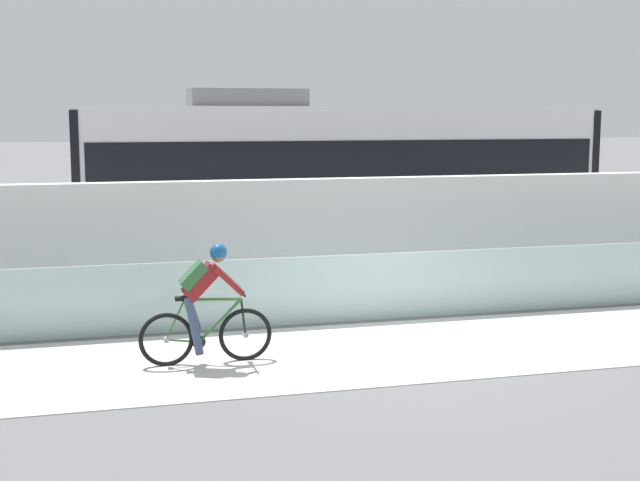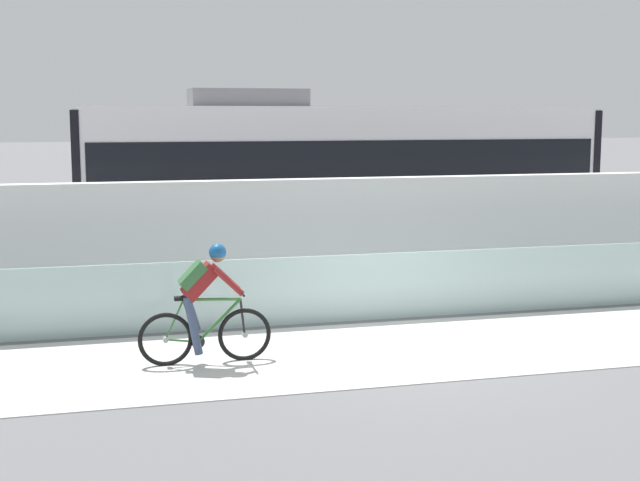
# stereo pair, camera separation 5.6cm
# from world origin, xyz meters

# --- Properties ---
(ground_plane) EXTENTS (200.00, 200.00, 0.00)m
(ground_plane) POSITION_xyz_m (0.00, 0.00, 0.00)
(ground_plane) COLOR slate
(bike_path_deck) EXTENTS (32.00, 3.20, 0.01)m
(bike_path_deck) POSITION_xyz_m (0.00, 0.00, 0.01)
(bike_path_deck) COLOR silver
(bike_path_deck) RESTS_ON ground
(glass_parapet) EXTENTS (32.00, 0.05, 1.08)m
(glass_parapet) POSITION_xyz_m (0.00, 1.85, 0.54)
(glass_parapet) COLOR silver
(glass_parapet) RESTS_ON ground
(concrete_barrier_wall) EXTENTS (32.00, 0.36, 2.16)m
(concrete_barrier_wall) POSITION_xyz_m (0.00, 3.65, 1.08)
(concrete_barrier_wall) COLOR white
(concrete_barrier_wall) RESTS_ON ground
(tram_rail_near) EXTENTS (32.00, 0.08, 0.01)m
(tram_rail_near) POSITION_xyz_m (0.00, 6.13, 0.00)
(tram_rail_near) COLOR #595654
(tram_rail_near) RESTS_ON ground
(tram_rail_far) EXTENTS (32.00, 0.08, 0.01)m
(tram_rail_far) POSITION_xyz_m (0.00, 7.57, 0.00)
(tram_rail_far) COLOR #595654
(tram_rail_far) RESTS_ON ground
(tram) EXTENTS (11.06, 2.54, 3.81)m
(tram) POSITION_xyz_m (0.93, 6.85, 1.89)
(tram) COLOR silver
(tram) RESTS_ON ground
(cyclist_on_bike) EXTENTS (1.77, 0.58, 1.61)m
(cyclist_on_bike) POSITION_xyz_m (-2.87, -0.00, 0.80)
(cyclist_on_bike) COLOR black
(cyclist_on_bike) RESTS_ON ground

